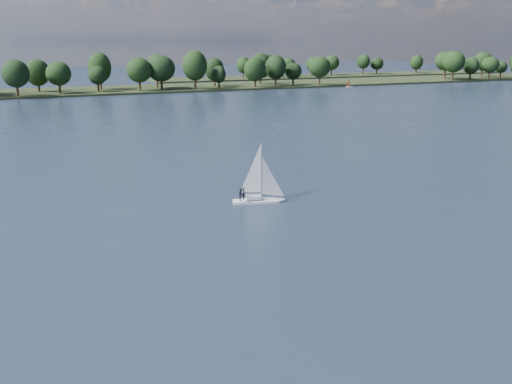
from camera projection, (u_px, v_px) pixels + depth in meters
ground at (116, 134)px, 124.08m from camera, size 700.00×700.00×0.00m
far_shore at (57, 93)px, 222.29m from camera, size 660.00×40.00×1.50m
far_shore_back at (338, 76)px, 329.46m from camera, size 220.00×30.00×1.40m
sailboat at (256, 185)px, 70.78m from camera, size 6.30×3.26×7.99m
dinghy_orange at (349, 85)px, 251.18m from camera, size 2.69×1.07×4.29m
treeline at (55, 72)px, 216.26m from camera, size 562.95×73.55×18.88m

